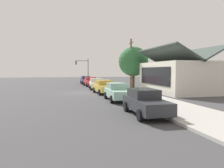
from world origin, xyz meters
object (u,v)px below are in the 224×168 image
car_mustard (104,87)px  car_seafoam (118,92)px  utility_pole_wooden (131,63)px  car_navy (86,80)px  car_cherry (91,81)px  shade_tree (133,62)px  car_ivory (96,84)px  car_charcoal (145,102)px  fire_hydrant_red (107,86)px  traffic_light_main (83,67)px

car_mustard → car_seafoam: 5.86m
car_seafoam → utility_pole_wooden: 13.62m
car_navy → car_cherry: same height
car_cherry → car_navy: bearing=179.0°
car_mustard → utility_pole_wooden: 8.87m
car_seafoam → car_navy: bearing=-177.6°
car_navy → utility_pole_wooden: utility_pole_wooden is taller
car_mustard → shade_tree: (-7.21, 6.17, 3.31)m
car_navy → car_ivory: bearing=0.3°
car_cherry → car_ivory: size_ratio=0.97×
car_ivory → car_seafoam: 12.03m
car_charcoal → fire_hydrant_red: car_charcoal is taller
car_ivory → traffic_light_main: traffic_light_main is taller
car_navy → utility_pole_wooden: (11.76, 5.52, 3.11)m
car_mustard → fire_hydrant_red: size_ratio=6.73×
car_ivory → shade_tree: 7.01m
car_ivory → car_seafoam: (12.03, 0.00, -0.00)m
traffic_light_main → car_cherry: bearing=1.7°
utility_pole_wooden → shade_tree: bearing=142.4°
traffic_light_main → fire_hydrant_red: size_ratio=7.32×
car_mustard → shade_tree: 10.05m
car_cherry → fire_hydrant_red: (7.17, 1.39, -0.32)m
car_mustard → fire_hydrant_red: car_mustard is taller
car_navy → car_ivory: 11.86m
shade_tree → traffic_light_main: bearing=-156.2°
car_ivory → shade_tree: size_ratio=0.76×
traffic_light_main → fire_hydrant_red: bearing=5.7°
car_cherry → shade_tree: 8.59m
car_mustard → utility_pole_wooden: utility_pole_wooden is taller
car_cherry → utility_pole_wooden: utility_pole_wooden is taller
fire_hydrant_red → utility_pole_wooden: bearing=106.5°
traffic_light_main → car_seafoam: bearing=0.6°
traffic_light_main → utility_pole_wooden: bearing=20.2°
car_navy → car_seafoam: same height
fire_hydrant_red → car_charcoal: bearing=-4.5°
car_cherry → traffic_light_main: 9.80m
shade_tree → fire_hydrant_red: (2.13, -4.72, -3.63)m
car_ivory → car_mustard: 6.17m
car_navy → utility_pole_wooden: size_ratio=0.62×
car_ivory → car_mustard: bearing=2.4°
car_ivory → utility_pole_wooden: utility_pole_wooden is taller
car_navy → car_mustard: (18.03, 0.07, 0.00)m
car_navy → car_cherry: bearing=0.9°
car_ivory → traffic_light_main: bearing=-175.7°
car_ivory → car_mustard: (6.17, -0.08, -0.00)m
car_navy → car_mustard: size_ratio=0.97×
car_navy → car_charcoal: bearing=-0.2°
car_cherry → car_charcoal: bearing=-2.3°
traffic_light_main → car_mustard: bearing=0.6°
car_cherry → utility_pole_wooden: (5.98, 5.39, 3.11)m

